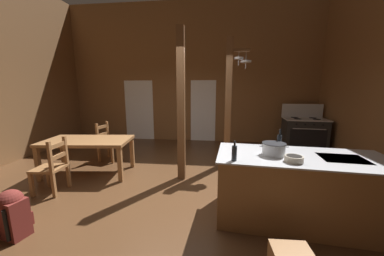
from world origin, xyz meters
The scene contains 16 objects.
ground_plane centered at (0.00, 0.00, -0.05)m, with size 8.96×8.03×0.10m, color #4C301C.
wall_back centered at (0.00, 3.69, 2.26)m, with size 8.96×0.14×4.52m, color brown.
glazed_door_back_left centered at (-1.84, 3.61, 1.02)m, with size 1.00×0.01×2.05m, color white.
glazed_panel_back_right centered at (0.41, 3.61, 1.02)m, with size 0.84×0.01×2.05m, color white.
kitchen_island centered at (1.95, -0.69, 0.45)m, with size 2.24×1.15×0.91m.
stove_range centered at (3.39, 2.81, 0.48)m, with size 1.21×0.91×1.32m.
support_post_with_pot_rack centered at (1.13, 1.39, 1.54)m, with size 0.54×0.24×2.87m.
support_post_center centered at (0.17, 0.46, 1.43)m, with size 0.14×0.14×2.87m.
dining_table centered at (-1.80, 0.48, 0.65)m, with size 1.78×1.07×0.74m.
ladderback_chair_near_window centered at (-1.83, 1.34, 0.45)m, with size 0.50×0.50×0.95m.
ladderback_chair_by_post centered at (-1.94, -0.34, 0.45)m, with size 0.46×0.46×0.95m.
backpack centered at (-1.58, -1.42, 0.31)m, with size 0.36×0.35×0.60m.
stockpot_on_counter centered at (1.59, -0.69, 0.99)m, with size 0.37×0.30×0.16m.
mixing_bowl_on_counter centered at (1.75, -0.94, 0.95)m, with size 0.21×0.21×0.08m.
bottle_tall_on_counter centered at (1.05, -0.97, 1.01)m, with size 0.06×0.06×0.24m.
bottle_short_on_counter centered at (1.70, -0.53, 1.03)m, with size 0.06×0.06×0.31m.
Camera 1 is at (0.81, -3.42, 1.76)m, focal length 19.42 mm.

